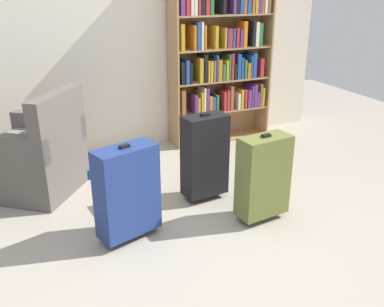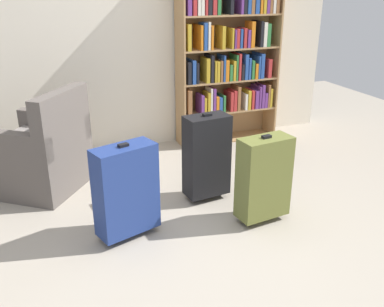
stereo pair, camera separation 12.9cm
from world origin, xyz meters
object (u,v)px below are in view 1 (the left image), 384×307
(mug, at_px, (92,173))
(suitcase_olive, at_px, (263,176))
(suitcase_navy_blue, at_px, (127,191))
(suitcase_black, at_px, (205,156))
(bookshelf, at_px, (221,40))
(armchair, at_px, (36,157))

(mug, height_order, suitcase_olive, suitcase_olive)
(suitcase_navy_blue, bearing_deg, suitcase_olive, -8.58)
(suitcase_black, distance_m, suitcase_olive, 0.55)
(bookshelf, distance_m, suitcase_olive, 2.00)
(suitcase_navy_blue, xyz_separation_m, suitcase_olive, (1.01, -0.15, -0.01))
(suitcase_black, bearing_deg, mug, 136.01)
(armchair, xyz_separation_m, suitcase_black, (1.27, -0.70, 0.07))
(bookshelf, bearing_deg, suitcase_olive, -106.85)
(bookshelf, xyz_separation_m, armchair, (-2.06, -0.58, -0.81))
(mug, height_order, suitcase_black, suitcase_black)
(mug, bearing_deg, suitcase_black, -43.99)
(bookshelf, height_order, suitcase_navy_blue, bookshelf)
(armchair, relative_size, suitcase_olive, 1.41)
(mug, xyz_separation_m, suitcase_olive, (1.06, -1.27, 0.31))
(suitcase_black, relative_size, suitcase_olive, 1.08)
(mug, bearing_deg, armchair, -171.09)
(bookshelf, bearing_deg, armchair, -164.38)
(mug, distance_m, suitcase_black, 1.17)
(bookshelf, height_order, suitcase_black, bookshelf)
(bookshelf, distance_m, mug, 1.99)
(suitcase_navy_blue, distance_m, suitcase_olive, 1.02)
(bookshelf, xyz_separation_m, suitcase_black, (-0.79, -1.28, -0.74))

